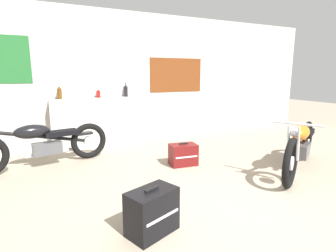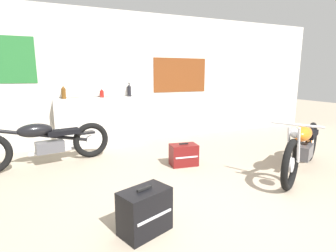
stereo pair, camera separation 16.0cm
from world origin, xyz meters
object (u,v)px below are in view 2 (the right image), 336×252
object	(u,v)px
bottle_left_center	(102,93)
hard_case_darkred	(184,155)
bottle_center	(129,90)
motorcycle_black	(45,142)
hard_case_black	(145,211)
motorcycle_orange	(303,147)
bottle_leftmost	(64,93)

from	to	relation	value
bottle_left_center	hard_case_darkred	world-z (taller)	bottle_left_center
bottle_center	motorcycle_black	distance (m)	2.09
bottle_left_center	hard_case_black	world-z (taller)	bottle_left_center
bottle_left_center	hard_case_black	xyz separation A→B (m)	(-0.18, -3.38, -0.88)
bottle_center	motorcycle_orange	size ratio (longest dim) A/B	0.16
motorcycle_orange	hard_case_black	world-z (taller)	motorcycle_orange
bottle_leftmost	bottle_left_center	distance (m)	0.74
motorcycle_black	hard_case_darkred	size ratio (longest dim) A/B	4.61
bottle_left_center	motorcycle_orange	size ratio (longest dim) A/B	0.10
bottle_leftmost	hard_case_black	xyz separation A→B (m)	(0.56, -3.36, -0.92)
motorcycle_black	motorcycle_orange	size ratio (longest dim) A/B	1.13
bottle_leftmost	hard_case_darkred	size ratio (longest dim) A/B	0.60
motorcycle_orange	hard_case_black	xyz separation A→B (m)	(-2.67, -0.54, -0.20)
hard_case_black	bottle_center	bearing A→B (deg)	77.22
bottle_left_center	motorcycle_orange	xyz separation A→B (m)	(2.49, -2.84, -0.68)
bottle_left_center	bottle_leftmost	bearing A→B (deg)	-178.84
bottle_left_center	bottle_center	bearing A→B (deg)	2.76
bottle_leftmost	hard_case_black	distance (m)	3.53
bottle_leftmost	bottle_left_center	xyz separation A→B (m)	(0.74, 0.01, -0.04)
hard_case_black	hard_case_darkred	bearing A→B (deg)	52.78
bottle_leftmost	motorcycle_orange	size ratio (longest dim) A/B	0.15
bottle_leftmost	motorcycle_black	bearing A→B (deg)	-112.25
motorcycle_orange	hard_case_black	distance (m)	2.74
motorcycle_black	hard_case_black	size ratio (longest dim) A/B	3.98
bottle_left_center	hard_case_darkred	size ratio (longest dim) A/B	0.41
bottle_left_center	hard_case_black	bearing A→B (deg)	-93.08
hard_case_black	bottle_left_center	bearing A→B (deg)	86.92
bottle_left_center	motorcycle_black	size ratio (longest dim) A/B	0.09
bottle_center	hard_case_black	size ratio (longest dim) A/B	0.55
bottle_center	hard_case_darkred	world-z (taller)	bottle_center
bottle_center	hard_case_black	xyz separation A→B (m)	(-0.77, -3.40, -0.93)
hard_case_darkred	hard_case_black	distance (m)	1.96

